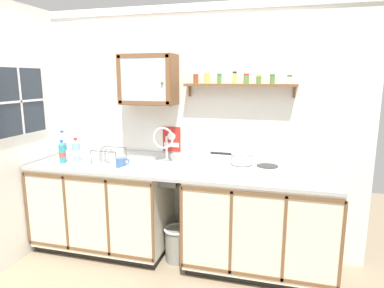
% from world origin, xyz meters
% --- Properties ---
extents(floor, '(5.92, 5.92, 0.00)m').
position_xyz_m(floor, '(0.00, 0.00, 0.00)').
color(floor, gray).
rests_on(floor, ground).
extents(back_wall, '(3.52, 0.07, 2.44)m').
position_xyz_m(back_wall, '(0.00, 0.70, 1.23)').
color(back_wall, silver).
rests_on(back_wall, ground).
extents(lower_cabinet_run, '(1.36, 0.63, 0.89)m').
position_xyz_m(lower_cabinet_run, '(-0.78, 0.36, 0.45)').
color(lower_cabinet_run, black).
rests_on(lower_cabinet_run, ground).
extents(lower_cabinet_run_right, '(1.31, 0.63, 0.89)m').
position_xyz_m(lower_cabinet_run_right, '(0.80, 0.36, 0.45)').
color(lower_cabinet_run_right, black).
rests_on(lower_cabinet_run_right, ground).
extents(countertop, '(2.88, 0.66, 0.03)m').
position_xyz_m(countertop, '(0.00, 0.36, 0.90)').
color(countertop, '#B2B2AD').
rests_on(countertop, lower_cabinet_run).
extents(backsplash, '(2.88, 0.02, 0.08)m').
position_xyz_m(backsplash, '(0.00, 0.66, 0.96)').
color(backsplash, '#B2B2AD').
rests_on(backsplash, countertop).
extents(sink, '(0.59, 0.46, 0.51)m').
position_xyz_m(sink, '(-0.19, 0.40, 0.90)').
color(sink, silver).
rests_on(sink, countertop).
extents(hot_plate_stove, '(0.48, 0.33, 0.08)m').
position_xyz_m(hot_plate_stove, '(0.73, 0.37, 0.95)').
color(hot_plate_stove, silver).
rests_on(hot_plate_stove, countertop).
extents(saucepan, '(0.38, 0.19, 0.10)m').
position_xyz_m(saucepan, '(0.61, 0.39, 1.05)').
color(saucepan, silver).
rests_on(saucepan, hot_plate_stove).
extents(bottle_water_clear_0, '(0.08, 0.08, 0.31)m').
position_xyz_m(bottle_water_clear_0, '(-1.23, 0.39, 1.06)').
color(bottle_water_clear_0, silver).
rests_on(bottle_water_clear_0, countertop).
extents(bottle_water_blue_1, '(0.08, 0.08, 0.24)m').
position_xyz_m(bottle_water_blue_1, '(-1.06, 0.37, 1.02)').
color(bottle_water_blue_1, '#8CB7E0').
rests_on(bottle_water_blue_1, countertop).
extents(bottle_detergent_teal_2, '(0.06, 0.06, 0.23)m').
position_xyz_m(bottle_detergent_teal_2, '(-1.16, 0.27, 1.02)').
color(bottle_detergent_teal_2, teal).
rests_on(bottle_detergent_teal_2, countertop).
extents(dish_rack, '(0.29, 0.23, 0.17)m').
position_xyz_m(dish_rack, '(-0.71, 0.38, 0.96)').
color(dish_rack, '#B2B2B7').
rests_on(dish_rack, countertop).
extents(mug, '(0.12, 0.10, 0.09)m').
position_xyz_m(mug, '(-0.52, 0.28, 0.96)').
color(mug, '#3F6699').
rests_on(mug, countertop).
extents(wall_cabinet, '(0.55, 0.29, 0.48)m').
position_xyz_m(wall_cabinet, '(-0.32, 0.54, 1.74)').
color(wall_cabinet, brown).
extents(spice_shelf, '(1.04, 0.14, 0.23)m').
position_xyz_m(spice_shelf, '(0.54, 0.60, 1.70)').
color(spice_shelf, brown).
extents(warning_sign, '(0.19, 0.01, 0.26)m').
position_xyz_m(warning_sign, '(-0.14, 0.67, 1.13)').
color(warning_sign, '#B2261E').
extents(window, '(0.03, 0.66, 0.67)m').
position_xyz_m(window, '(-1.46, 0.11, 1.53)').
color(window, '#262D38').
extents(trash_bin, '(0.25, 0.25, 0.33)m').
position_xyz_m(trash_bin, '(0.02, 0.32, 0.17)').
color(trash_bin, gray).
rests_on(trash_bin, ground).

